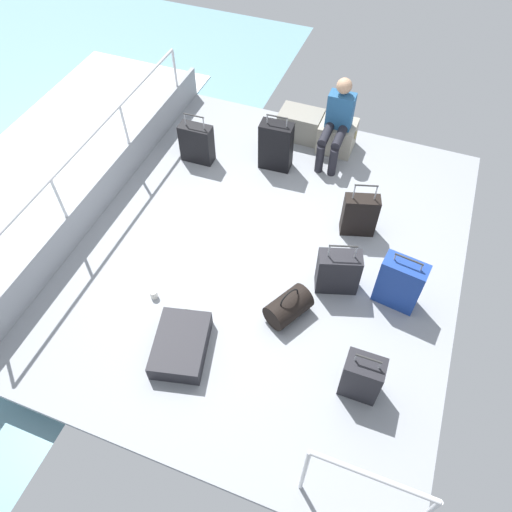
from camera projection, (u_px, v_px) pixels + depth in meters
ground_plane at (268, 251)px, 5.82m from camera, size 4.40×5.20×0.06m
gunwale_port at (104, 190)px, 6.10m from camera, size 0.06×5.20×0.45m
railing_port at (93, 155)px, 5.66m from camera, size 0.04×4.20×1.02m
stair_rail_starboard at (366, 488)px, 3.56m from camera, size 0.94×0.04×0.97m
sea_wake at (26, 194)px, 6.86m from camera, size 12.00×12.00×0.01m
cargo_crate_0 at (301, 124)px, 6.97m from camera, size 0.63×0.40×0.40m
cargo_crate_1 at (337, 136)px, 6.80m from camera, size 0.52×0.45×0.41m
passenger_seated at (337, 120)px, 6.39m from camera, size 0.34×0.66×1.11m
suitcase_0 at (197, 143)px, 6.59m from camera, size 0.44×0.22×0.72m
suitcase_1 at (276, 146)px, 6.45m from camera, size 0.44×0.25×0.81m
suitcase_2 at (400, 283)px, 5.10m from camera, size 0.48×0.29×0.73m
suitcase_3 at (362, 377)px, 4.51m from camera, size 0.36×0.25×0.64m
suitcase_4 at (360, 215)px, 5.76m from camera, size 0.44×0.29×0.76m
suitcase_5 at (181, 345)px, 4.90m from camera, size 0.66×0.81×0.21m
suitcase_6 at (338, 272)px, 5.26m from camera, size 0.50×0.35×0.71m
duffel_bag at (288, 307)px, 5.12m from camera, size 0.48×0.55×0.43m
paper_cup at (154, 294)px, 5.34m from camera, size 0.08×0.08×0.10m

